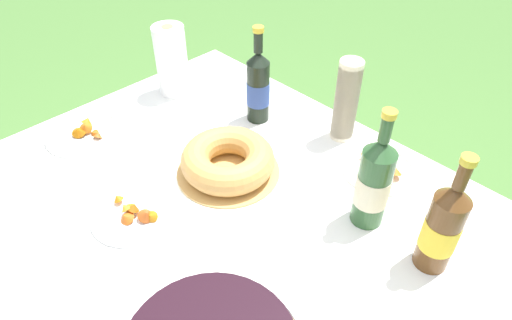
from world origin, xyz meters
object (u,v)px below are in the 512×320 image
cider_bottle_green (374,183)px  paper_towel_roll (172,61)px  cider_bottle_amber (442,227)px  juice_bottle_red (258,87)px  bundt_cake (228,161)px  cup_stack (346,101)px  snack_plate_near (84,133)px  snack_plate_left (134,212)px  snack_plate_right (379,168)px

cider_bottle_green → paper_towel_roll: (-0.85, 0.02, -0.00)m
cider_bottle_amber → paper_towel_roll: 1.04m
juice_bottle_red → cider_bottle_amber: bearing=-9.9°
cider_bottle_amber → paper_towel_roll: (-1.04, 0.03, 0.00)m
bundt_cake → cup_stack: size_ratio=1.12×
bundt_cake → snack_plate_near: 0.50m
snack_plate_left → paper_towel_roll: size_ratio=0.90×
paper_towel_roll → snack_plate_left: bearing=-46.7°
paper_towel_roll → cider_bottle_green: bearing=-1.4°
cup_stack → cider_bottle_amber: size_ratio=0.82×
cup_stack → snack_plate_left: 0.70m
cup_stack → paper_towel_roll: 0.63m
cup_stack → paper_towel_roll: bearing=-159.8°
cup_stack → juice_bottle_red: (-0.26, -0.12, -0.01)m
bundt_cake → snack_plate_left: (-0.04, -0.29, -0.03)m
juice_bottle_red → paper_towel_roll: (-0.33, -0.10, 0.00)m
bundt_cake → cup_stack: cup_stack is taller
snack_plate_near → cider_bottle_amber: bearing=18.5°
snack_plate_right → paper_towel_roll: size_ratio=0.85×
cider_bottle_green → cup_stack: bearing=137.9°
cider_bottle_green → juice_bottle_red: 0.53m
bundt_cake → snack_plate_near: bundt_cake is taller
snack_plate_left → snack_plate_right: bearing=60.0°
cup_stack → snack_plate_right: cup_stack is taller
snack_plate_near → snack_plate_left: (0.41, -0.08, -0.00)m
snack_plate_near → juice_bottle_red: bearing=55.6°
snack_plate_right → paper_towel_roll: bearing=-168.6°
cup_stack → juice_bottle_red: bearing=-154.7°
juice_bottle_red → snack_plate_near: (-0.32, -0.47, -0.11)m
snack_plate_near → snack_plate_right: 0.92m
snack_plate_near → snack_plate_left: size_ratio=1.05×
paper_towel_roll → bundt_cake: bearing=-18.6°
cup_stack → cider_bottle_green: cider_bottle_green is taller
cider_bottle_amber → juice_bottle_red: 0.72m
bundt_cake → cup_stack: 0.40m
bundt_cake → cider_bottle_amber: size_ratio=0.92×
bundt_cake → snack_plate_right: 0.44m
cider_bottle_green → snack_plate_left: cider_bottle_green is taller
cider_bottle_green → juice_bottle_red: cider_bottle_green is taller
paper_towel_roll → juice_bottle_red: bearing=16.1°
cider_bottle_amber → paper_towel_roll: cider_bottle_amber is taller
cider_bottle_green → cider_bottle_amber: cider_bottle_green is taller
cup_stack → snack_plate_left: bearing=-104.1°
cider_bottle_green → paper_towel_roll: size_ratio=1.35×
cider_bottle_green → cider_bottle_amber: 0.19m
bundt_cake → juice_bottle_red: (-0.13, 0.25, 0.08)m
juice_bottle_red → paper_towel_roll: 0.35m
bundt_cake → snack_plate_near: (-0.45, -0.21, -0.03)m
cider_bottle_green → snack_plate_near: 0.92m
cup_stack → snack_plate_right: bearing=-18.6°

